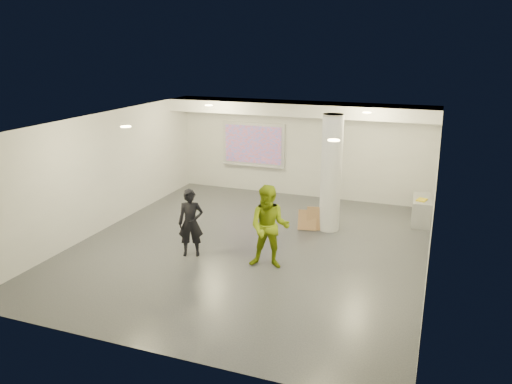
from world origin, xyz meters
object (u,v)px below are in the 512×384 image
at_px(projection_screen, 253,145).
at_px(column, 331,174).
at_px(credenza, 422,210).
at_px(woman, 191,223).
at_px(man, 269,227).

bearing_deg(projection_screen, column, -40.56).
xyz_separation_m(projection_screen, credenza, (5.32, -1.26, -1.18)).
relative_size(woman, man, 0.85).
relative_size(column, credenza, 2.56).
bearing_deg(woman, column, 24.30).
bearing_deg(man, projection_screen, 105.43).
bearing_deg(column, woman, -133.62).
bearing_deg(woman, credenza, 18.43).
height_order(credenza, woman, woman).
bearing_deg(credenza, projection_screen, 164.08).
distance_m(column, woman, 3.81).
bearing_deg(credenza, man, -128.37).
bearing_deg(column, credenza, 32.11).
relative_size(credenza, man, 0.64).
distance_m(credenza, man, 5.06).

